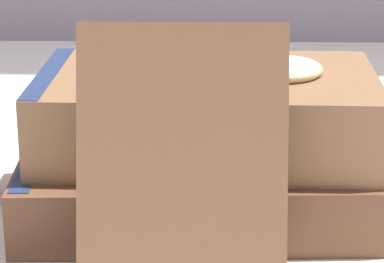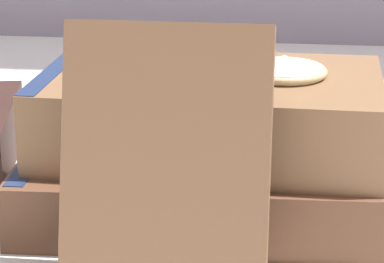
% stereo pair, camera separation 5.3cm
% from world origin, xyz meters
% --- Properties ---
extents(ground_plane, '(3.00, 3.00, 0.00)m').
position_xyz_m(ground_plane, '(0.00, 0.00, 0.00)').
color(ground_plane, white).
extents(book_flat_bottom, '(0.23, 0.15, 0.04)m').
position_xyz_m(book_flat_bottom, '(-0.00, 0.00, 0.02)').
color(book_flat_bottom, brown).
rests_on(book_flat_bottom, ground_plane).
extents(book_flat_top, '(0.21, 0.13, 0.05)m').
position_xyz_m(book_flat_top, '(0.00, 0.01, 0.06)').
color(book_flat_top, brown).
rests_on(book_flat_top, book_flat_bottom).
extents(book_leaning_front, '(0.11, 0.06, 0.14)m').
position_xyz_m(book_leaning_front, '(-0.01, -0.10, 0.07)').
color(book_leaning_front, brown).
rests_on(book_leaning_front, ground_plane).
extents(pocket_watch, '(0.05, 0.06, 0.01)m').
position_xyz_m(pocket_watch, '(0.05, 0.01, 0.09)').
color(pocket_watch, white).
rests_on(pocket_watch, book_flat_top).
extents(reading_glasses, '(0.12, 0.08, 0.00)m').
position_xyz_m(reading_glasses, '(-0.03, 0.14, 0.00)').
color(reading_glasses, '#ADADB2').
rests_on(reading_glasses, ground_plane).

